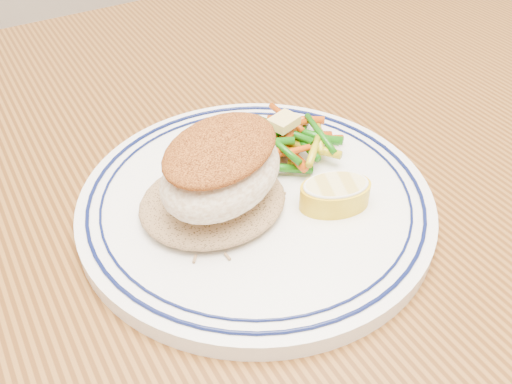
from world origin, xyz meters
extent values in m
cube|color=#522D10|center=(0.00, 0.00, 0.73)|extent=(1.50, 0.90, 0.04)
cylinder|color=#522D10|center=(0.68, 0.38, 0.35)|extent=(0.07, 0.07, 0.71)
cylinder|color=white|center=(0.04, -0.03, 0.76)|extent=(0.29, 0.29, 0.01)
torus|color=#0A113F|center=(0.04, -0.03, 0.77)|extent=(0.27, 0.27, 0.00)
torus|color=#0A113F|center=(0.04, -0.03, 0.77)|extent=(0.25, 0.25, 0.00)
ellipsoid|color=#97734B|center=(0.00, -0.02, 0.78)|extent=(0.12, 0.10, 0.02)
ellipsoid|color=#EEE0C5|center=(0.01, -0.03, 0.80)|extent=(0.13, 0.12, 0.05)
ellipsoid|color=#9A4D18|center=(0.01, -0.03, 0.83)|extent=(0.12, 0.11, 0.02)
cylinder|color=#BD4409|center=(0.09, 0.01, 0.77)|extent=(0.01, 0.05, 0.01)
cylinder|color=#BD4409|center=(0.12, 0.02, 0.77)|extent=(0.05, 0.03, 0.01)
cylinder|color=#B3A213|center=(0.10, 0.01, 0.77)|extent=(0.04, 0.05, 0.01)
cylinder|color=#BD4409|center=(0.09, 0.03, 0.77)|extent=(0.04, 0.03, 0.01)
cylinder|color=#BD4409|center=(0.07, 0.03, 0.77)|extent=(0.05, 0.03, 0.01)
cylinder|color=#BD4409|center=(0.08, 0.04, 0.77)|extent=(0.05, 0.02, 0.01)
cylinder|color=#145B0B|center=(0.07, 0.03, 0.77)|extent=(0.02, 0.06, 0.01)
cylinder|color=#145B0B|center=(0.07, -0.01, 0.77)|extent=(0.05, 0.03, 0.01)
cylinder|color=#BD4409|center=(0.08, 0.01, 0.78)|extent=(0.04, 0.04, 0.01)
cylinder|color=#BD4409|center=(0.07, 0.02, 0.78)|extent=(0.05, 0.03, 0.01)
cylinder|color=#145B0B|center=(0.12, 0.02, 0.78)|extent=(0.04, 0.04, 0.01)
cylinder|color=#BD4409|center=(0.12, 0.01, 0.78)|extent=(0.06, 0.02, 0.01)
cylinder|color=#B3A213|center=(0.11, 0.00, 0.78)|extent=(0.04, 0.05, 0.01)
cylinder|color=#145B0B|center=(0.12, 0.01, 0.78)|extent=(0.04, 0.05, 0.01)
cylinder|color=#145B0B|center=(0.10, 0.01, 0.78)|extent=(0.01, 0.06, 0.01)
cylinder|color=#BD4409|center=(0.08, 0.00, 0.78)|extent=(0.01, 0.05, 0.01)
cylinder|color=#B3A213|center=(0.12, 0.01, 0.78)|extent=(0.03, 0.05, 0.01)
cylinder|color=#BD4409|center=(0.12, 0.04, 0.78)|extent=(0.05, 0.04, 0.01)
cylinder|color=#145B0B|center=(0.08, 0.02, 0.78)|extent=(0.04, 0.03, 0.01)
cylinder|color=#145B0B|center=(0.12, 0.01, 0.78)|extent=(0.03, 0.05, 0.01)
cylinder|color=#BD4409|center=(0.10, 0.03, 0.78)|extent=(0.05, 0.02, 0.01)
cylinder|color=#BD4409|center=(0.08, 0.00, 0.78)|extent=(0.05, 0.02, 0.01)
cylinder|color=#B3A213|center=(0.11, -0.01, 0.78)|extent=(0.05, 0.05, 0.01)
cylinder|color=#BD4409|center=(0.08, 0.00, 0.78)|extent=(0.05, 0.03, 0.01)
cylinder|color=#BD4409|center=(0.11, 0.04, 0.78)|extent=(0.01, 0.05, 0.01)
cylinder|color=#145B0B|center=(0.12, 0.00, 0.78)|extent=(0.01, 0.06, 0.01)
cylinder|color=#145B0B|center=(0.07, 0.01, 0.79)|extent=(0.05, 0.03, 0.01)
cylinder|color=#145B0B|center=(0.10, 0.02, 0.79)|extent=(0.03, 0.06, 0.01)
cylinder|color=#B3A213|center=(0.07, 0.02, 0.79)|extent=(0.01, 0.05, 0.01)
cylinder|color=#145B0B|center=(0.08, 0.00, 0.79)|extent=(0.01, 0.05, 0.01)
cube|color=#EDD474|center=(0.09, 0.02, 0.80)|extent=(0.03, 0.03, 0.01)
torus|color=white|center=(0.09, -0.07, 0.79)|extent=(0.07, 0.07, 0.00)
camera|label=1|loc=(-0.14, -0.33, 1.07)|focal=40.00mm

